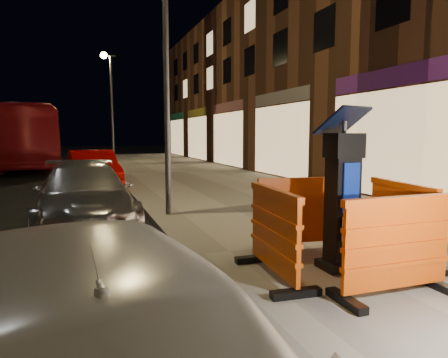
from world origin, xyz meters
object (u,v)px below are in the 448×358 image
object	(u,v)px
barrier_back	(302,213)
bus_doubledecker	(22,168)
car_silver	(85,227)
barrier_kerbside	(274,234)
barrier_bldgside	(401,222)
barrier_front	(397,247)
car_red	(94,189)
parking_kiosk	(342,194)

from	to	relation	value
barrier_back	bus_doubledecker	bearing A→B (deg)	116.43
barrier_back	car_silver	size ratio (longest dim) A/B	0.31
barrier_kerbside	car_silver	world-z (taller)	barrier_kerbside
barrier_back	car_silver	xyz separation A→B (m)	(-3.04, 3.21, -0.69)
barrier_bldgside	bus_doubledecker	distance (m)	21.54
barrier_front	barrier_back	bearing A→B (deg)	90.75
barrier_back	barrier_bldgside	size ratio (longest dim) A/B	1.00
car_red	car_silver	bearing A→B (deg)	-98.32
barrier_front	barrier_back	xyz separation A→B (m)	(0.00, 1.90, 0.00)
barrier_front	barrier_kerbside	bearing A→B (deg)	135.75
parking_kiosk	car_red	world-z (taller)	parking_kiosk
barrier_front	barrier_bldgside	bearing A→B (deg)	45.75
barrier_bldgside	car_silver	xyz separation A→B (m)	(-3.99, 4.16, -0.69)
barrier_bldgside	car_red	world-z (taller)	barrier_bldgside
parking_kiosk	barrier_kerbside	distance (m)	1.04
parking_kiosk	barrier_bldgside	bearing A→B (deg)	5.75
barrier_back	barrier_kerbside	world-z (taller)	same
barrier_front	barrier_back	world-z (taller)	same
barrier_back	barrier_bldgside	world-z (taller)	same
car_red	parking_kiosk	bearing A→B (deg)	-79.70
parking_kiosk	bus_doubledecker	distance (m)	21.26
bus_doubledecker	car_red	bearing A→B (deg)	-80.02
parking_kiosk	barrier_kerbside	bearing A→B (deg)	-174.25
parking_kiosk	car_silver	world-z (taller)	parking_kiosk
parking_kiosk	car_red	xyz separation A→B (m)	(-2.71, 9.89, -1.11)
barrier_front	barrier_back	distance (m)	1.90
parking_kiosk	car_silver	xyz separation A→B (m)	(-3.04, 4.16, -1.11)
barrier_bldgside	car_red	distance (m)	10.57
car_red	bus_doubledecker	world-z (taller)	bus_doubledecker
parking_kiosk	barrier_back	world-z (taller)	parking_kiosk
barrier_front	bus_doubledecker	distance (m)	22.15
parking_kiosk	barrier_front	bearing A→B (deg)	-84.25
barrier_kerbside	barrier_bldgside	bearing A→B (deg)	-86.25
barrier_front	barrier_kerbside	xyz separation A→B (m)	(-0.95, 0.95, 0.00)
parking_kiosk	car_silver	distance (m)	5.27
barrier_back	barrier_kerbside	distance (m)	1.34
parking_kiosk	bus_doubledecker	xyz separation A→B (m)	(-6.17, 20.32, -1.11)
barrier_front	car_red	xyz separation A→B (m)	(-2.71, 10.84, -0.69)
parking_kiosk	bus_doubledecker	bearing A→B (deg)	112.65
barrier_back	bus_doubledecker	distance (m)	20.34
barrier_kerbside	car_silver	distance (m)	4.70
car_red	barrier_back	bearing A→B (deg)	-78.16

